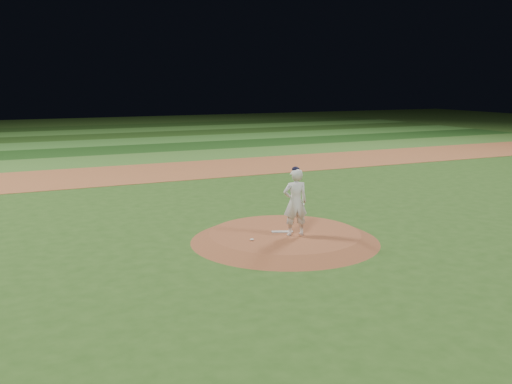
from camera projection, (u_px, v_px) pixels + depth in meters
ground at (285, 241)px, 16.66m from camera, size 120.00×120.00×0.00m
infield_dirt_band at (157, 172)px, 29.13m from camera, size 70.00×6.00×0.02m
outfield_stripe_0 at (133, 159)px, 34.02m from camera, size 70.00×5.00×0.02m
outfield_stripe_1 at (116, 150)px, 38.47m from camera, size 70.00×5.00×0.02m
outfield_stripe_2 at (103, 143)px, 42.93m from camera, size 70.00×5.00×0.02m
outfield_stripe_3 at (92, 137)px, 47.38m from camera, size 70.00×5.00×0.02m
outfield_stripe_4 at (83, 132)px, 51.83m from camera, size 70.00×5.00×0.02m
outfield_stripe_5 at (75, 128)px, 56.28m from camera, size 70.00×5.00×0.02m
pitchers_mound at (285, 237)px, 16.64m from camera, size 5.50×5.50×0.25m
pitching_rubber at (282, 232)px, 16.64m from camera, size 0.63×0.39×0.03m
rosin_bag at (252, 240)px, 15.77m from camera, size 0.11×0.11×0.06m
pitcher_on_mound at (295, 202)px, 16.14m from camera, size 0.78×0.59×1.99m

